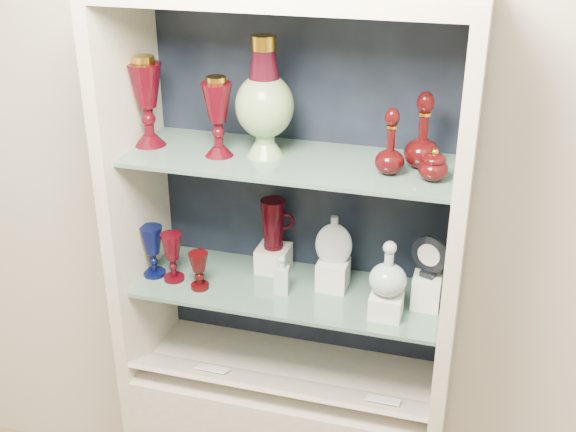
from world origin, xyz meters
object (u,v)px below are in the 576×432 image
(pedestal_lamp_left, at_px, (147,102))
(lidded_bowl, at_px, (434,164))
(pedestal_lamp_right, at_px, (218,117))
(ruby_decanter_a, at_px, (391,138))
(ruby_goblet_tall, at_px, (173,257))
(flat_flask, at_px, (334,239))
(ruby_decanter_b, at_px, (424,128))
(cobalt_goblet, at_px, (153,251))
(ruby_pitcher, at_px, (273,224))
(ruby_goblet_small, at_px, (199,271))
(cameo_medallion, at_px, (430,256))
(clear_square_bottle, at_px, (282,274))
(enamel_urn, at_px, (264,97))
(clear_round_decanter, at_px, (388,270))

(pedestal_lamp_left, height_order, lidded_bowl, pedestal_lamp_left)
(pedestal_lamp_right, xyz_separation_m, ruby_decanter_a, (0.48, -0.01, -0.01))
(pedestal_lamp_right, height_order, lidded_bowl, pedestal_lamp_right)
(pedestal_lamp_right, bearing_deg, pedestal_lamp_left, 173.09)
(pedestal_lamp_left, height_order, ruby_decanter_a, pedestal_lamp_left)
(pedestal_lamp_right, distance_m, ruby_goblet_tall, 0.48)
(pedestal_lamp_left, distance_m, flat_flask, 0.67)
(ruby_decanter_b, bearing_deg, pedestal_lamp_left, -177.33)
(pedestal_lamp_right, bearing_deg, cobalt_goblet, -178.00)
(lidded_bowl, bearing_deg, ruby_goblet_tall, 179.98)
(ruby_pitcher, distance_m, flat_flask, 0.21)
(ruby_goblet_small, height_order, flat_flask, flat_flask)
(lidded_bowl, xyz_separation_m, ruby_pitcher, (-0.48, 0.15, -0.30))
(ruby_decanter_b, relative_size, lidded_bowl, 2.48)
(ruby_pitcher, bearing_deg, flat_flask, -37.96)
(flat_flask, distance_m, cameo_medallion, 0.28)
(pedestal_lamp_right, bearing_deg, ruby_goblet_tall, -173.14)
(flat_flask, bearing_deg, cameo_medallion, -14.39)
(pedestal_lamp_left, xyz_separation_m, lidded_bowl, (0.83, -0.05, -0.09))
(cobalt_goblet, bearing_deg, lidded_bowl, -0.79)
(ruby_pitcher, bearing_deg, ruby_decanter_a, -42.57)
(cameo_medallion, bearing_deg, ruby_goblet_small, -152.47)
(ruby_pitcher, bearing_deg, ruby_goblet_small, -159.53)
(ruby_goblet_tall, distance_m, cameo_medallion, 0.77)
(pedestal_lamp_left, xyz_separation_m, clear_square_bottle, (0.41, -0.03, -0.49))
(ruby_decanter_a, distance_m, ruby_pitcher, 0.53)
(clear_square_bottle, bearing_deg, ruby_goblet_small, -169.84)
(pedestal_lamp_left, bearing_deg, cameo_medallion, 0.89)
(ruby_decanter_b, bearing_deg, pedestal_lamp_right, -173.46)
(pedestal_lamp_left, relative_size, cameo_medallion, 2.00)
(enamel_urn, height_order, clear_square_bottle, enamel_urn)
(pedestal_lamp_left, distance_m, ruby_pitcher, 0.53)
(ruby_pitcher, height_order, cameo_medallion, ruby_pitcher)
(ruby_decanter_b, relative_size, ruby_goblet_small, 1.87)
(ruby_decanter_a, bearing_deg, pedestal_lamp_left, 177.31)
(pedestal_lamp_left, xyz_separation_m, cameo_medallion, (0.83, 0.01, -0.39))
(ruby_goblet_small, height_order, ruby_pitcher, ruby_pitcher)
(enamel_urn, bearing_deg, ruby_goblet_tall, -168.50)
(pedestal_lamp_right, bearing_deg, ruby_decanter_a, -0.70)
(ruby_goblet_small, bearing_deg, cameo_medallion, 7.24)
(enamel_urn, xyz_separation_m, ruby_goblet_tall, (-0.28, -0.06, -0.51))
(enamel_urn, xyz_separation_m, clear_round_decanter, (0.38, -0.08, -0.44))
(cobalt_goblet, xyz_separation_m, ruby_goblet_tall, (0.07, -0.01, -0.00))
(ruby_decanter_b, xyz_separation_m, cameo_medallion, (0.05, -0.02, -0.37))
(ruby_decanter_b, distance_m, cobalt_goblet, 0.91)
(ruby_goblet_small, bearing_deg, ruby_pitcher, 43.14)
(cameo_medallion, bearing_deg, pedestal_lamp_right, -155.90)
(ruby_decanter_a, bearing_deg, ruby_goblet_tall, -178.80)
(ruby_goblet_small, bearing_deg, pedestal_lamp_right, 35.20)
(ruby_decanter_a, xyz_separation_m, clear_square_bottle, (-0.30, 0.01, -0.46))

